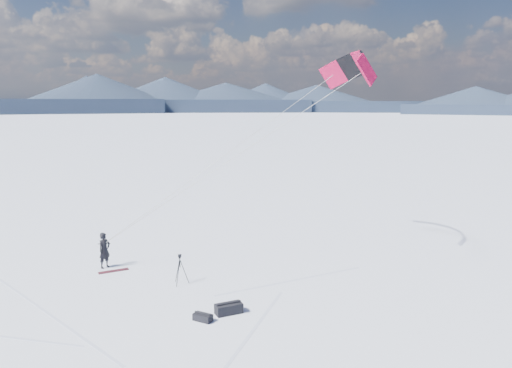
% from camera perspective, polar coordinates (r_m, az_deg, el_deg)
% --- Properties ---
extents(ground, '(1800.00, 1800.00, 0.00)m').
position_cam_1_polar(ground, '(20.09, -14.56, -12.77)').
color(ground, white).
extents(horizon_hills, '(704.00, 704.00, 10.49)m').
position_cam_1_polar(horizon_hills, '(18.85, -15.14, 0.39)').
color(horizon_hills, '#192635').
rests_on(horizon_hills, ground).
extents(snow_tracks, '(13.93, 9.84, 0.01)m').
position_cam_1_polar(snow_tracks, '(21.07, -19.39, -11.94)').
color(snow_tracks, silver).
rests_on(snow_tracks, ground).
extents(snowkiter, '(0.59, 0.70, 1.63)m').
position_cam_1_polar(snowkiter, '(24.06, -16.84, -9.12)').
color(snowkiter, black).
rests_on(snowkiter, ground).
extents(snowboard, '(1.18, 1.03, 0.04)m').
position_cam_1_polar(snowboard, '(23.43, -15.97, -9.53)').
color(snowboard, maroon).
rests_on(snowboard, ground).
extents(tripod, '(0.66, 0.60, 1.27)m').
position_cam_1_polar(tripod, '(21.07, -8.68, -9.12)').
color(tripod, black).
rests_on(tripod, ground).
extents(gear_bag_a, '(1.04, 0.94, 0.43)m').
position_cam_1_polar(gear_bag_a, '(18.36, -3.13, -14.01)').
color(gear_bag_a, black).
rests_on(gear_bag_a, ground).
extents(gear_bag_b, '(0.73, 0.50, 0.30)m').
position_cam_1_polar(gear_bag_b, '(17.90, -6.10, -14.89)').
color(gear_bag_b, black).
rests_on(gear_bag_b, ground).
extents(power_kite, '(12.10, 6.71, 8.66)m').
position_cam_1_polar(power_kite, '(24.16, 11.01, 12.74)').
color(power_kite, '#BD0B3A').
rests_on(power_kite, ground).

